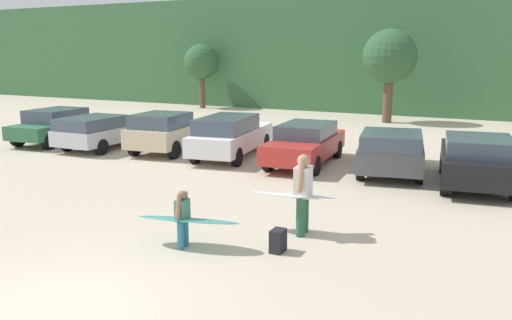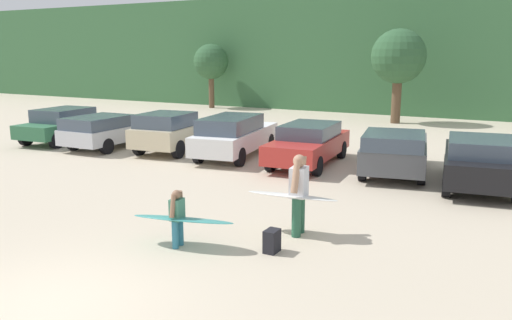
# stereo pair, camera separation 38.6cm
# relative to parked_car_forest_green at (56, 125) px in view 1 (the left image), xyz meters

# --- Properties ---
(ground_plane) EXTENTS (120.00, 120.00, 0.00)m
(ground_plane) POSITION_rel_parked_car_forest_green_xyz_m (11.50, -10.62, -0.78)
(ground_plane) COLOR beige
(hillside_ridge) EXTENTS (108.00, 12.00, 7.46)m
(hillside_ridge) POSITION_rel_parked_car_forest_green_xyz_m (11.50, 22.35, 2.95)
(hillside_ridge) COLOR #38663D
(hillside_ridge) RESTS_ON ground_plane
(tree_far_left) EXTENTS (2.38, 2.38, 4.36)m
(tree_far_left) POSITION_rel_parked_car_forest_green_xyz_m (-2.16, 14.86, 2.34)
(tree_far_left) COLOR brown
(tree_far_left) RESTS_ON ground_plane
(tree_center) EXTENTS (2.90, 2.90, 5.04)m
(tree_center) POSITION_rel_parked_car_forest_green_xyz_m (11.04, 12.94, 2.75)
(tree_center) COLOR brown
(tree_center) RESTS_ON ground_plane
(parked_car_forest_green) EXTENTS (2.16, 4.09, 1.45)m
(parked_car_forest_green) POSITION_rel_parked_car_forest_green_xyz_m (0.00, 0.00, 0.00)
(parked_car_forest_green) COLOR #2D6642
(parked_car_forest_green) RESTS_ON ground_plane
(parked_car_silver) EXTENTS (2.03, 4.82, 1.34)m
(parked_car_silver) POSITION_rel_parked_car_forest_green_xyz_m (2.66, 0.12, -0.06)
(parked_car_silver) COLOR silver
(parked_car_silver) RESTS_ON ground_plane
(parked_car_champagne) EXTENTS (2.32, 4.33, 1.56)m
(parked_car_champagne) POSITION_rel_parked_car_forest_green_xyz_m (5.47, 0.56, 0.03)
(parked_car_champagne) COLOR beige
(parked_car_champagne) RESTS_ON ground_plane
(parked_car_white) EXTENTS (2.42, 5.00, 1.54)m
(parked_car_white) POSITION_rel_parked_car_forest_green_xyz_m (8.11, 0.69, 0.04)
(parked_car_white) COLOR white
(parked_car_white) RESTS_ON ground_plane
(parked_car_red) EXTENTS (2.12, 4.71, 1.40)m
(parked_car_red) POSITION_rel_parked_car_forest_green_xyz_m (11.01, 0.80, -0.03)
(parked_car_red) COLOR #B72D28
(parked_car_red) RESTS_ON ground_plane
(parked_car_dark_gray) EXTENTS (2.68, 4.70, 1.44)m
(parked_car_dark_gray) POSITION_rel_parked_car_forest_green_xyz_m (13.97, 0.75, -0.02)
(parked_car_dark_gray) COLOR #4C4F54
(parked_car_dark_gray) RESTS_ON ground_plane
(parked_car_black) EXTENTS (2.49, 4.52, 1.47)m
(parked_car_black) POSITION_rel_parked_car_forest_green_xyz_m (16.52, 0.17, 0.00)
(parked_car_black) COLOR black
(parked_car_black) RESTS_ON ground_plane
(person_adult) EXTENTS (0.37, 0.81, 1.73)m
(person_adult) POSITION_rel_parked_car_forest_green_xyz_m (13.57, -5.86, 0.20)
(person_adult) COLOR #26593F
(person_adult) RESTS_ON ground_plane
(person_child) EXTENTS (0.25, 0.49, 1.16)m
(person_child) POSITION_rel_parked_car_forest_green_xyz_m (11.75, -7.64, -0.12)
(person_child) COLOR teal
(person_child) RESTS_ON ground_plane
(surfboard_white) EXTENTS (2.03, 0.75, 0.16)m
(surfboard_white) POSITION_rel_parked_car_forest_green_xyz_m (13.43, -5.90, 0.06)
(surfboard_white) COLOR white
(surfboard_teal) EXTENTS (2.18, 1.07, 0.19)m
(surfboard_teal) POSITION_rel_parked_car_forest_green_xyz_m (11.84, -7.58, -0.22)
(surfboard_teal) COLOR teal
(backpack_dropped) EXTENTS (0.24, 0.34, 0.45)m
(backpack_dropped) POSITION_rel_parked_car_forest_green_xyz_m (13.53, -7.01, -0.55)
(backpack_dropped) COLOR black
(backpack_dropped) RESTS_ON ground_plane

